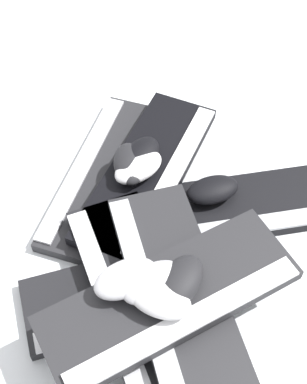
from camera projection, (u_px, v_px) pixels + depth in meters
ground_plane at (168, 226)px, 1.10m from camera, size 3.20×3.20×0.00m
keyboard_0 at (219, 211)px, 1.10m from camera, size 0.44×0.16×0.03m
keyboard_1 at (106, 174)px, 1.16m from camera, size 0.33×0.46×0.03m
keyboard_2 at (143, 289)px, 1.00m from camera, size 0.46×0.21×0.03m
keyboard_3 at (139, 299)px, 0.95m from camera, size 0.24×0.46×0.03m
keyboard_4 at (149, 172)px, 1.13m from camera, size 0.36×0.45×0.03m
keyboard_5 at (176, 294)px, 0.92m from camera, size 0.20×0.46×0.03m
keyboard_6 at (170, 298)px, 0.89m from camera, size 0.46×0.29×0.03m
mouse_0 at (179, 282)px, 0.86m from camera, size 0.12×0.13×0.04m
mouse_1 at (126, 279)px, 0.87m from camera, size 0.13×0.10×0.04m
mouse_2 at (213, 190)px, 1.09m from camera, size 0.12×0.09×0.04m
mouse_3 at (130, 164)px, 1.09m from camera, size 0.07×0.11×0.04m
mouse_4 at (140, 156)px, 1.11m from camera, size 0.12×0.13×0.04m
mouse_5 at (138, 167)px, 1.09m from camera, size 0.13×0.11×0.04m
mouse_6 at (159, 298)px, 0.85m from camera, size 0.13×0.12×0.04m
mouse_7 at (153, 282)px, 0.86m from camera, size 0.13×0.10×0.04m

